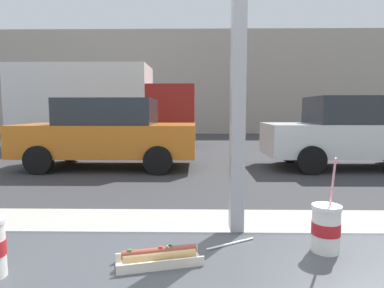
{
  "coord_description": "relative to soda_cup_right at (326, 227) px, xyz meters",
  "views": [
    {
      "loc": [
        -0.15,
        -1.15,
        1.43
      ],
      "look_at": [
        -0.21,
        2.68,
        1.03
      ],
      "focal_mm": 30.82,
      "sensor_mm": 36.0,
      "label": 1
    }
  ],
  "objects": [
    {
      "name": "ground_plane",
      "position": [
        -0.26,
        8.12,
        -1.05
      ],
      "size": [
        60.0,
        60.0,
        0.0
      ],
      "primitive_type": "plane",
      "color": "#38383A"
    },
    {
      "name": "sidewalk_strip",
      "position": [
        -0.26,
        1.72,
        -0.98
      ],
      "size": [
        16.0,
        2.8,
        0.14
      ],
      "primitive_type": "cube",
      "color": "#B2ADA3",
      "rests_on": "ground"
    },
    {
      "name": "window_wall",
      "position": [
        -0.26,
        0.2,
        0.75
      ],
      "size": [
        2.85,
        0.2,
        2.9
      ],
      "color": "#423D38",
      "rests_on": "ground"
    },
    {
      "name": "building_facade_far",
      "position": [
        -0.26,
        19.35,
        2.02
      ],
      "size": [
        28.0,
        1.2,
        6.14
      ],
      "primitive_type": "cube",
      "color": "#A89E8E",
      "rests_on": "ground"
    },
    {
      "name": "soda_cup_right",
      "position": [
        0.0,
        0.0,
        0.0
      ],
      "size": [
        0.09,
        0.09,
        0.31
      ],
      "color": "silver",
      "rests_on": "window_counter"
    },
    {
      "name": "hotdog_tray_near",
      "position": [
        -0.52,
        -0.1,
        -0.06
      ],
      "size": [
        0.27,
        0.15,
        0.05
      ],
      "color": "beige",
      "rests_on": "window_counter"
    },
    {
      "name": "loose_straw",
      "position": [
        -0.3,
        0.05,
        -0.08
      ],
      "size": [
        0.17,
        0.1,
        0.01
      ],
      "primitive_type": "cylinder",
      "rotation": [
        0.0,
        1.57,
        0.52
      ],
      "color": "white",
      "rests_on": "window_counter"
    },
    {
      "name": "parked_car_orange",
      "position": [
        -2.6,
        7.06,
        -0.19
      ],
      "size": [
        4.28,
        2.05,
        1.7
      ],
      "color": "orange",
      "rests_on": "ground"
    },
    {
      "name": "parked_car_white",
      "position": [
        3.47,
        7.06,
        -0.17
      ],
      "size": [
        4.38,
        1.9,
        1.75
      ],
      "color": "silver",
      "rests_on": "ground"
    },
    {
      "name": "box_truck",
      "position": [
        -4.12,
        11.72,
        0.62
      ],
      "size": [
        6.83,
        2.44,
        3.1
      ],
      "color": "silver",
      "rests_on": "ground"
    }
  ]
}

